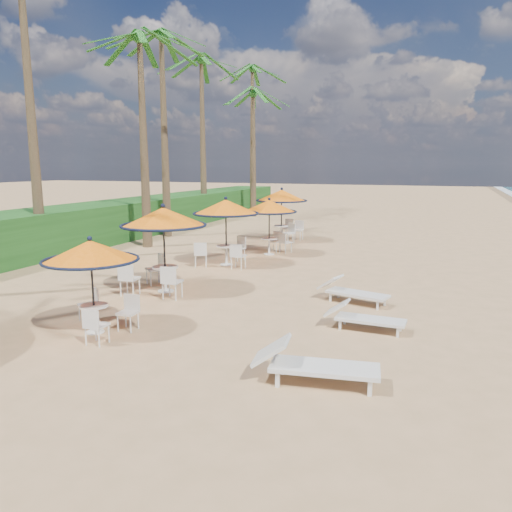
# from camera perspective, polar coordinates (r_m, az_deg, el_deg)

# --- Properties ---
(ground) EXTENTS (160.00, 160.00, 0.00)m
(ground) POSITION_cam_1_polar(r_m,az_deg,el_deg) (9.97, 7.58, -11.31)
(ground) COLOR tan
(ground) RESTS_ON ground
(scrub_hedge) EXTENTS (3.00, 40.00, 1.80)m
(scrub_hedge) POSITION_cam_1_polar(r_m,az_deg,el_deg) (25.53, -16.77, 3.80)
(scrub_hedge) COLOR #194716
(scrub_hedge) RESTS_ON ground
(station_0) EXTENTS (2.07, 2.07, 2.16)m
(station_0) POSITION_cam_1_polar(r_m,az_deg,el_deg) (11.36, -18.16, -0.71)
(station_0) COLOR black
(station_0) RESTS_ON ground
(station_1) EXTENTS (2.47, 2.47, 2.58)m
(station_1) POSITION_cam_1_polar(r_m,az_deg,el_deg) (14.52, -10.75, 3.19)
(station_1) COLOR black
(station_1) RESTS_ON ground
(station_2) EXTENTS (2.42, 2.51, 2.52)m
(station_2) POSITION_cam_1_polar(r_m,az_deg,el_deg) (18.18, -3.47, 4.67)
(station_2) COLOR black
(station_2) RESTS_ON ground
(station_3) EXTENTS (2.24, 2.24, 2.34)m
(station_3) POSITION_cam_1_polar(r_m,az_deg,el_deg) (20.37, 1.68, 5.15)
(station_3) COLOR black
(station_3) RESTS_ON ground
(station_4) EXTENTS (2.46, 2.56, 2.57)m
(station_4) POSITION_cam_1_polar(r_m,az_deg,el_deg) (24.07, 3.13, 6.19)
(station_4) COLOR black
(station_4) RESTS_ON ground
(lounger_near) EXTENTS (2.22, 0.98, 0.77)m
(lounger_near) POSITION_cam_1_polar(r_m,az_deg,el_deg) (8.69, 6.34, -12.10)
(lounger_near) COLOR silver
(lounger_near) RESTS_ON ground
(lounger_mid) EXTENTS (1.81, 0.62, 0.64)m
(lounger_mid) POSITION_cam_1_polar(r_m,az_deg,el_deg) (11.54, 12.04, -6.81)
(lounger_mid) COLOR silver
(lounger_mid) RESTS_ON ground
(lounger_far) EXTENTS (2.00, 1.08, 0.69)m
(lounger_far) POSITION_cam_1_polar(r_m,az_deg,el_deg) (13.68, 10.77, -3.93)
(lounger_far) COLOR silver
(lounger_far) RESTS_ON ground
(palm_3) EXTENTS (5.00, 5.00, 9.18)m
(palm_3) POSITION_cam_1_polar(r_m,az_deg,el_deg) (23.19, -13.13, 21.94)
(palm_3) COLOR brown
(palm_3) RESTS_ON ground
(palm_4) EXTENTS (5.00, 5.00, 10.11)m
(palm_4) POSITION_cam_1_polar(r_m,az_deg,el_deg) (26.55, -10.75, 22.44)
(palm_4) COLOR brown
(palm_4) RESTS_ON ground
(palm_5) EXTENTS (5.00, 5.00, 10.19)m
(palm_5) POSITION_cam_1_polar(r_m,az_deg,el_deg) (32.73, -6.26, 20.38)
(palm_5) COLOR brown
(palm_5) RESTS_ON ground
(palm_6) EXTENTS (5.00, 5.00, 8.65)m
(palm_6) POSITION_cam_1_polar(r_m,az_deg,el_deg) (35.60, -0.31, 17.28)
(palm_6) COLOR brown
(palm_6) RESTS_ON ground
(palm_7) EXTENTS (5.00, 5.00, 10.76)m
(palm_7) POSITION_cam_1_polar(r_m,az_deg,el_deg) (38.64, -0.42, 19.71)
(palm_7) COLOR brown
(palm_7) RESTS_ON ground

